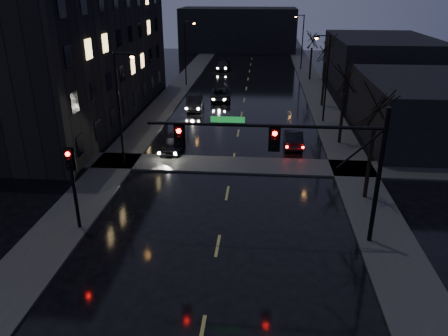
% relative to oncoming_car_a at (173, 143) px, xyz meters
% --- Properties ---
extents(sidewalk_left, '(3.00, 140.00, 0.12)m').
position_rel_oncoming_car_a_xyz_m(sidewalk_left, '(-3.69, 13.96, -0.60)').
color(sidewalk_left, '#2D2D2B').
rests_on(sidewalk_left, ground).
extents(sidewalk_right, '(3.00, 140.00, 0.12)m').
position_rel_oncoming_car_a_xyz_m(sidewalk_right, '(13.31, 13.96, -0.60)').
color(sidewalk_right, '#2D2D2B').
rests_on(sidewalk_right, ground).
extents(sidewalk_cross, '(40.00, 3.00, 0.12)m').
position_rel_oncoming_car_a_xyz_m(sidewalk_cross, '(4.81, -2.54, -0.60)').
color(sidewalk_cross, '#2D2D2B').
rests_on(sidewalk_cross, ground).
extents(apartment_block, '(12.00, 30.00, 12.00)m').
position_rel_oncoming_car_a_xyz_m(apartment_block, '(-11.69, 8.96, 5.34)').
color(apartment_block, black).
rests_on(apartment_block, ground).
extents(commercial_right_near, '(10.00, 14.00, 5.00)m').
position_rel_oncoming_car_a_xyz_m(commercial_right_near, '(20.31, 4.96, 1.84)').
color(commercial_right_near, black).
rests_on(commercial_right_near, ground).
extents(commercial_right_far, '(12.00, 18.00, 6.00)m').
position_rel_oncoming_car_a_xyz_m(commercial_right_far, '(21.81, 26.96, 2.34)').
color(commercial_right_far, black).
rests_on(commercial_right_far, ground).
extents(far_block, '(22.00, 10.00, 8.00)m').
position_rel_oncoming_car_a_xyz_m(far_block, '(1.81, 56.96, 3.34)').
color(far_block, black).
rests_on(far_block, ground).
extents(signal_mast, '(11.11, 0.41, 7.00)m').
position_rel_oncoming_car_a_xyz_m(signal_mast, '(8.66, -12.05, 4.20)').
color(signal_mast, black).
rests_on(signal_mast, ground).
extents(signal_pole_left, '(0.35, 0.41, 4.53)m').
position_rel_oncoming_car_a_xyz_m(signal_pole_left, '(-2.69, -12.05, 2.35)').
color(signal_pole_left, black).
rests_on(signal_pole_left, ground).
extents(tree_near, '(3.52, 3.52, 8.08)m').
position_rel_oncoming_car_a_xyz_m(tree_near, '(13.21, -7.04, 5.55)').
color(tree_near, black).
rests_on(tree_near, ground).
extents(tree_mid_a, '(3.30, 3.30, 7.58)m').
position_rel_oncoming_car_a_xyz_m(tree_mid_a, '(13.21, 2.96, 5.16)').
color(tree_mid_a, black).
rests_on(tree_mid_a, ground).
extents(tree_mid_b, '(3.74, 3.74, 8.59)m').
position_rel_oncoming_car_a_xyz_m(tree_mid_b, '(13.21, 14.96, 5.94)').
color(tree_mid_b, black).
rests_on(tree_mid_b, ground).
extents(tree_far, '(3.43, 3.43, 7.88)m').
position_rel_oncoming_car_a_xyz_m(tree_far, '(13.21, 28.96, 5.40)').
color(tree_far, black).
rests_on(tree_far, ground).
extents(streetlight_l_near, '(1.53, 0.28, 8.00)m').
position_rel_oncoming_car_a_xyz_m(streetlight_l_near, '(-2.77, -3.04, 4.11)').
color(streetlight_l_near, black).
rests_on(streetlight_l_near, ground).
extents(streetlight_l_far, '(1.53, 0.28, 8.00)m').
position_rel_oncoming_car_a_xyz_m(streetlight_l_far, '(-2.77, 23.96, 4.11)').
color(streetlight_l_far, black).
rests_on(streetlight_l_far, ground).
extents(streetlight_r_mid, '(1.53, 0.28, 8.00)m').
position_rel_oncoming_car_a_xyz_m(streetlight_r_mid, '(12.39, 8.96, 4.11)').
color(streetlight_r_mid, black).
rests_on(streetlight_r_mid, ground).
extents(streetlight_r_far, '(1.53, 0.28, 8.00)m').
position_rel_oncoming_car_a_xyz_m(streetlight_r_far, '(12.39, 36.96, 4.11)').
color(streetlight_r_far, black).
rests_on(streetlight_r_far, ground).
extents(oncoming_car_a, '(1.67, 3.94, 1.33)m').
position_rel_oncoming_car_a_xyz_m(oncoming_car_a, '(0.00, 0.00, 0.00)').
color(oncoming_car_a, black).
rests_on(oncoming_car_a, ground).
extents(oncoming_car_b, '(1.81, 4.45, 1.43)m').
position_rel_oncoming_car_a_xyz_m(oncoming_car_b, '(-0.08, 12.55, 0.05)').
color(oncoming_car_b, black).
rests_on(oncoming_car_b, ground).
extents(oncoming_car_c, '(2.51, 4.83, 1.30)m').
position_rel_oncoming_car_a_xyz_m(oncoming_car_c, '(2.20, 16.53, -0.02)').
color(oncoming_car_c, black).
rests_on(oncoming_car_c, ground).
extents(oncoming_car_d, '(2.02, 4.85, 1.40)m').
position_rel_oncoming_car_a_xyz_m(oncoming_car_d, '(0.73, 35.65, 0.04)').
color(oncoming_car_d, black).
rests_on(oncoming_car_d, ground).
extents(lead_car, '(1.44, 4.03, 1.33)m').
position_rel_oncoming_car_a_xyz_m(lead_car, '(9.39, 2.02, -0.00)').
color(lead_car, black).
rests_on(lead_car, ground).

